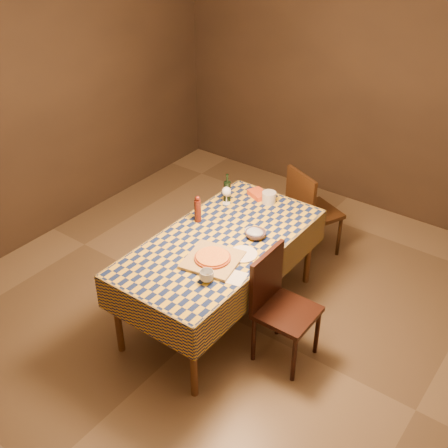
{
  "coord_description": "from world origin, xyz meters",
  "views": [
    {
      "loc": [
        2.23,
        -2.97,
        3.32
      ],
      "look_at": [
        0.0,
        0.05,
        0.9
      ],
      "focal_mm": 45.0,
      "sensor_mm": 36.0,
      "label": 1
    }
  ],
  "objects_px": {
    "cutting_board": "(213,260)",
    "wine_bottle": "(227,191)",
    "pizza": "(213,257)",
    "dining_table": "(220,248)",
    "bowl": "(256,234)",
    "chair_right": "(278,301)",
    "white_plate": "(243,254)",
    "chair_far": "(309,209)"
  },
  "relations": [
    {
      "from": "bowl",
      "to": "dining_table",
      "type": "bearing_deg",
      "value": -134.48
    },
    {
      "from": "white_plate",
      "to": "chair_far",
      "type": "xyz_separation_m",
      "value": [
        -0.11,
        1.28,
        -0.25
      ]
    },
    {
      "from": "dining_table",
      "to": "chair_right",
      "type": "relative_size",
      "value": 1.98
    },
    {
      "from": "bowl",
      "to": "chair_far",
      "type": "height_order",
      "value": "chair_far"
    },
    {
      "from": "chair_right",
      "to": "chair_far",
      "type": "bearing_deg",
      "value": 109.81
    },
    {
      "from": "wine_bottle",
      "to": "chair_right",
      "type": "height_order",
      "value": "wine_bottle"
    },
    {
      "from": "pizza",
      "to": "white_plate",
      "type": "xyz_separation_m",
      "value": [
        0.14,
        0.2,
        -0.03
      ]
    },
    {
      "from": "cutting_board",
      "to": "wine_bottle",
      "type": "relative_size",
      "value": 1.48
    },
    {
      "from": "bowl",
      "to": "wine_bottle",
      "type": "distance_m",
      "value": 0.63
    },
    {
      "from": "bowl",
      "to": "chair_right",
      "type": "bearing_deg",
      "value": -36.05
    },
    {
      "from": "white_plate",
      "to": "chair_right",
      "type": "xyz_separation_m",
      "value": [
        0.37,
        -0.05,
        -0.25
      ]
    },
    {
      "from": "pizza",
      "to": "chair_far",
      "type": "distance_m",
      "value": 1.51
    },
    {
      "from": "dining_table",
      "to": "wine_bottle",
      "type": "bearing_deg",
      "value": 121.19
    },
    {
      "from": "wine_bottle",
      "to": "white_plate",
      "type": "bearing_deg",
      "value": -45.53
    },
    {
      "from": "wine_bottle",
      "to": "white_plate",
      "type": "xyz_separation_m",
      "value": [
        0.59,
        -0.6,
        -0.09
      ]
    },
    {
      "from": "white_plate",
      "to": "bowl",
      "type": "bearing_deg",
      "value": 102.32
    },
    {
      "from": "pizza",
      "to": "bowl",
      "type": "bearing_deg",
      "value": 80.23
    },
    {
      "from": "dining_table",
      "to": "pizza",
      "type": "relative_size",
      "value": 5.0
    },
    {
      "from": "bowl",
      "to": "chair_right",
      "type": "relative_size",
      "value": 0.18
    },
    {
      "from": "cutting_board",
      "to": "bowl",
      "type": "distance_m",
      "value": 0.47
    },
    {
      "from": "dining_table",
      "to": "cutting_board",
      "type": "xyz_separation_m",
      "value": [
        0.12,
        -0.26,
        0.09
      ]
    },
    {
      "from": "pizza",
      "to": "white_plate",
      "type": "height_order",
      "value": "pizza"
    },
    {
      "from": "bowl",
      "to": "white_plate",
      "type": "xyz_separation_m",
      "value": [
        0.06,
        -0.26,
        -0.02
      ]
    },
    {
      "from": "bowl",
      "to": "chair_far",
      "type": "bearing_deg",
      "value": 93.02
    },
    {
      "from": "dining_table",
      "to": "bowl",
      "type": "xyz_separation_m",
      "value": [
        0.2,
        0.21,
        0.1
      ]
    },
    {
      "from": "chair_far",
      "to": "bowl",
      "type": "bearing_deg",
      "value": -86.98
    },
    {
      "from": "wine_bottle",
      "to": "white_plate",
      "type": "height_order",
      "value": "wine_bottle"
    },
    {
      "from": "pizza",
      "to": "wine_bottle",
      "type": "distance_m",
      "value": 0.92
    },
    {
      "from": "pizza",
      "to": "dining_table",
      "type": "bearing_deg",
      "value": 115.07
    },
    {
      "from": "dining_table",
      "to": "wine_bottle",
      "type": "relative_size",
      "value": 6.96
    },
    {
      "from": "dining_table",
      "to": "cutting_board",
      "type": "bearing_deg",
      "value": -64.93
    },
    {
      "from": "cutting_board",
      "to": "pizza",
      "type": "relative_size",
      "value": 1.07
    },
    {
      "from": "pizza",
      "to": "chair_far",
      "type": "bearing_deg",
      "value": 88.98
    },
    {
      "from": "dining_table",
      "to": "white_plate",
      "type": "bearing_deg",
      "value": -12.23
    },
    {
      "from": "chair_far",
      "to": "chair_right",
      "type": "bearing_deg",
      "value": -70.19
    },
    {
      "from": "white_plate",
      "to": "chair_right",
      "type": "relative_size",
      "value": 0.24
    },
    {
      "from": "cutting_board",
      "to": "wine_bottle",
      "type": "bearing_deg",
      "value": 119.28
    },
    {
      "from": "dining_table",
      "to": "chair_right",
      "type": "xyz_separation_m",
      "value": [
        0.63,
        -0.1,
        -0.17
      ]
    },
    {
      "from": "wine_bottle",
      "to": "chair_far",
      "type": "relative_size",
      "value": 0.28
    },
    {
      "from": "cutting_board",
      "to": "pizza",
      "type": "xyz_separation_m",
      "value": [
        0.0,
        -0.0,
        0.03
      ]
    },
    {
      "from": "dining_table",
      "to": "bowl",
      "type": "height_order",
      "value": "bowl"
    },
    {
      "from": "pizza",
      "to": "wine_bottle",
      "type": "height_order",
      "value": "wine_bottle"
    }
  ]
}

